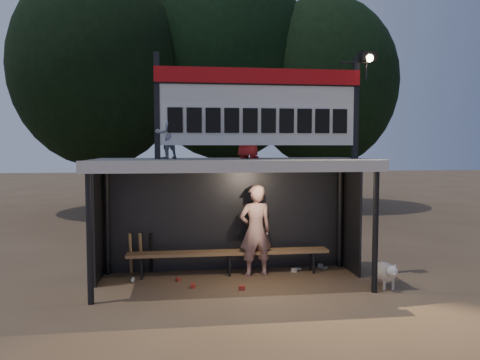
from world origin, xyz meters
The scene contains 13 objects.
ground centered at (0.00, 0.00, 0.00)m, with size 80.00×80.00×0.00m, color brown.
player centered at (0.51, 0.42, 0.90)m, with size 0.66×0.43×1.80m, color silver.
child_a centered at (-1.21, 0.08, 2.78)m, with size 0.45×0.35×0.92m, color gray.
child_b centered at (0.33, 0.13, 2.87)m, with size 0.54×0.35×1.10m, color red.
dugout_shelter centered at (0.00, 0.24, 1.85)m, with size 5.10×2.08×2.32m.
scoreboard_assembly centered at (0.56, -0.01, 3.32)m, with size 4.10×0.27×1.99m.
bench centered at (0.00, 0.55, 0.43)m, with size 4.00×0.35×0.48m.
tree_left centered at (-4.00, 10.00, 5.51)m, with size 6.46×6.46×9.27m.
tree_mid centered at (1.00, 11.50, 6.17)m, with size 7.22×7.22×10.36m.
tree_right centered at (5.00, 10.50, 5.19)m, with size 6.08×6.08×8.72m.
dog centered at (2.71, -0.65, 0.28)m, with size 0.36×0.81×0.49m.
bats centered at (-1.74, 0.82, 0.43)m, with size 0.48×0.33×0.84m.
litter centered at (0.42, 0.32, 0.04)m, with size 3.97×1.43×0.08m.
Camera 1 is at (-0.96, -8.55, 2.53)m, focal length 35.00 mm.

